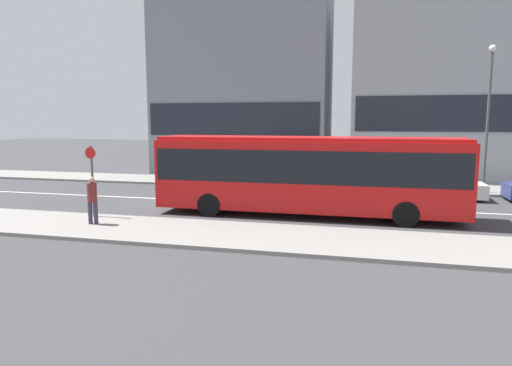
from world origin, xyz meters
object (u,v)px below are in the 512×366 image
object	(u,v)px
city_bus	(307,171)
bus_stop_sign	(92,176)
parked_car_0	(435,186)
street_lamp	(489,105)
pedestrian_near_stop	(92,197)

from	to	relation	value
city_bus	bus_stop_sign	world-z (taller)	city_bus
parked_car_0	street_lamp	size ratio (longest dim) A/B	0.61
parked_car_0	pedestrian_near_stop	xyz separation A→B (m)	(-12.85, -9.41, 0.47)
street_lamp	pedestrian_near_stop	bearing A→B (deg)	-143.85
city_bus	street_lamp	bearing A→B (deg)	41.69
street_lamp	parked_car_0	bearing A→B (deg)	-144.19
city_bus	pedestrian_near_stop	bearing A→B (deg)	-152.34
city_bus	pedestrian_near_stop	world-z (taller)	city_bus
parked_car_0	street_lamp	world-z (taller)	street_lamp
bus_stop_sign	street_lamp	bearing A→B (deg)	32.03
city_bus	street_lamp	world-z (taller)	street_lamp
pedestrian_near_stop	street_lamp	distance (m)	19.48
pedestrian_near_stop	street_lamp	size ratio (longest dim) A/B	0.23
city_bus	street_lamp	distance (m)	11.43
pedestrian_near_stop	bus_stop_sign	distance (m)	1.51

